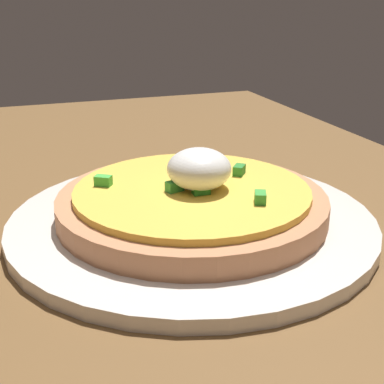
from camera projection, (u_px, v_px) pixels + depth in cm
name	position (u px, v px, depth cm)	size (l,w,h in cm)	color
dining_table	(53.00, 237.00, 44.64)	(97.78, 80.68, 2.22)	brown
plate	(192.00, 222.00, 43.38)	(28.85, 28.85, 1.08)	silver
pizza	(193.00, 200.00, 42.71)	(21.17, 21.17, 5.52)	tan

